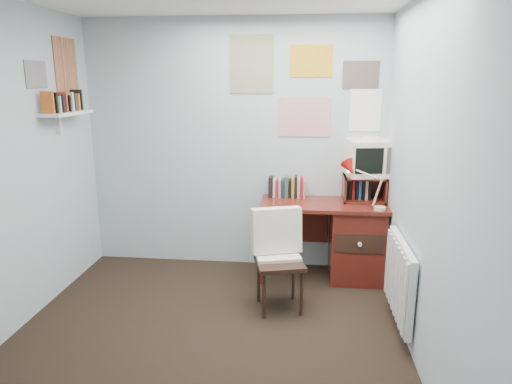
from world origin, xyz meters
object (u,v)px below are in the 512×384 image
Objects in this scene: desk_lamp at (381,189)px; wall_shelf at (66,113)px; crt_tv at (369,156)px; desk_chair at (280,263)px; radiator at (400,279)px; desk at (350,238)px; tv_riser at (364,188)px.

wall_shelf is (-2.80, -0.18, 0.67)m from desk_lamp.
wall_shelf is (-2.72, -0.51, 0.42)m from crt_tv.
desk_chair is 1.39m from crt_tv.
crt_tv is 1.32m from radiator.
radiator is at bearing -10.89° from wall_shelf.
desk is at bearing 141.00° from desk_lamp.
desk_chair is (-0.65, -0.70, 0.01)m from desk.
tv_riser is 0.65× the size of wall_shelf.
crt_tv is (-0.08, 0.33, 0.24)m from desk_lamp.
tv_riser is 0.50× the size of radiator.
desk_chair is at bearing -132.75° from desk.
crt_tv is 2.80m from wall_shelf.
radiator is at bearing -91.54° from crt_tv.
radiator is (0.14, -1.06, -0.78)m from crt_tv.
wall_shelf is (-1.92, 0.32, 1.21)m from desk_chair.
radiator is (0.06, -0.73, -0.53)m from desk_lamp.
wall_shelf is (-2.86, 0.55, 1.20)m from radiator.
desk_lamp is 2.88m from wall_shelf.
desk_lamp is at bearing 3.68° from wall_shelf.
desk_lamp is 0.34m from tv_riser.
wall_shelf reaches higher than desk_chair.
wall_shelf reaches higher than crt_tv.
desk is at bearing 107.24° from radiator.
desk is at bearing -137.04° from tv_riser.
crt_tv is at bearing 31.78° from desk_chair.
tv_riser is at bearing 42.96° from desk.
radiator is (0.29, -0.93, 0.01)m from desk.
desk_chair is at bearing -9.56° from wall_shelf.
desk_lamp is 0.91m from radiator.
desk_chair is 1.34× the size of wall_shelf.
crt_tv is at bearing 41.61° from desk.
desk_chair is at bearing -148.09° from desk_lamp.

